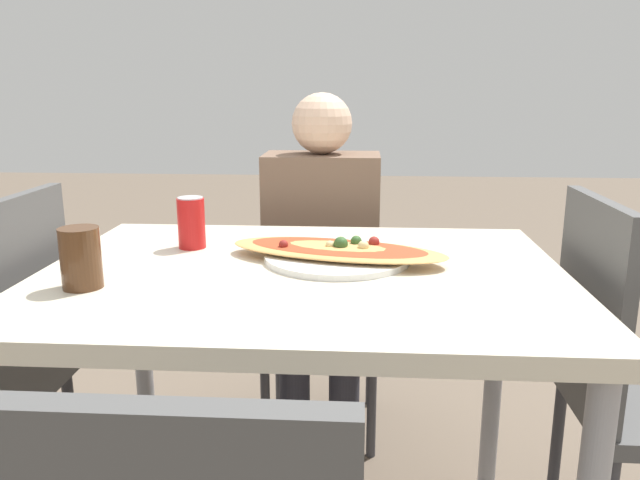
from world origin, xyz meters
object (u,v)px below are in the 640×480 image
(chair_far_seated, at_px, (323,279))
(person_seated, at_px, (321,245))
(soda_can, at_px, (191,223))
(pizza_main, at_px, (337,252))
(dining_table, at_px, (303,306))
(drink_glass, at_px, (81,258))
(chair_side_right, at_px, (634,377))

(chair_far_seated, distance_m, person_seated, 0.19)
(soda_can, bearing_deg, pizza_main, -13.85)
(pizza_main, bearing_deg, person_seated, 97.55)
(dining_table, relative_size, person_seated, 0.98)
(chair_far_seated, height_order, drink_glass, chair_far_seated)
(chair_far_seated, xyz_separation_m, pizza_main, (0.07, -0.68, 0.28))
(person_seated, relative_size, drink_glass, 9.50)
(pizza_main, bearing_deg, drink_glass, -154.63)
(person_seated, bearing_deg, chair_side_right, 142.36)
(drink_glass, bearing_deg, dining_table, 19.96)
(dining_table, bearing_deg, soda_can, 149.55)
(chair_side_right, height_order, soda_can, chair_side_right)
(dining_table, xyz_separation_m, chair_side_right, (0.75, 0.06, -0.18))
(chair_side_right, relative_size, drink_glass, 7.71)
(dining_table, distance_m, person_seated, 0.64)
(person_seated, bearing_deg, soda_can, 58.71)
(drink_glass, bearing_deg, person_seated, 62.19)
(chair_far_seated, relative_size, chair_side_right, 1.00)
(chair_side_right, xyz_separation_m, person_seated, (-0.75, 0.58, 0.15))
(pizza_main, bearing_deg, soda_can, 166.15)
(chair_side_right, bearing_deg, person_seated, -127.64)
(person_seated, xyz_separation_m, soda_can, (-0.29, -0.47, 0.17))
(person_seated, relative_size, pizza_main, 2.14)
(chair_far_seated, height_order, person_seated, person_seated)
(person_seated, distance_m, drink_glass, 0.91)
(chair_far_seated, distance_m, soda_can, 0.73)
(dining_table, distance_m, chair_far_seated, 0.78)
(chair_side_right, height_order, drink_glass, chair_side_right)
(dining_table, xyz_separation_m, chair_far_seated, (-0.00, 0.76, -0.18))
(soda_can, relative_size, drink_glass, 1.04)
(pizza_main, bearing_deg, chair_side_right, -1.85)
(dining_table, xyz_separation_m, soda_can, (-0.29, 0.17, 0.15))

